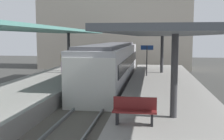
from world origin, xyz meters
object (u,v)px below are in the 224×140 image
at_px(commuter_train, 112,64).
at_px(platform_bench, 135,110).
at_px(passenger_near_bench, 63,62).
at_px(platform_sign, 147,53).

height_order(commuter_train, platform_bench, commuter_train).
bearing_deg(passenger_near_bench, platform_bench, -62.53).
distance_m(commuter_train, platform_bench, 12.50).
bearing_deg(platform_bench, passenger_near_bench, 117.47).
height_order(platform_bench, platform_sign, platform_sign).
relative_size(platform_bench, passenger_near_bench, 0.84).
bearing_deg(platform_sign, passenger_near_bench, 172.00).
height_order(commuter_train, passenger_near_bench, commuter_train).
xyz_separation_m(commuter_train, platform_bench, (2.51, -12.24, -0.26)).
bearing_deg(passenger_near_bench, platform_sign, -8.00).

